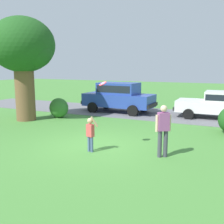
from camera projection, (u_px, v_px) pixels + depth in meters
ground_plane at (95, 145)px, 10.22m from camera, size 80.00×80.00×0.00m
driveway_strip at (152, 114)px, 16.86m from camera, size 28.00×4.40×0.02m
oak_tree_large at (24, 50)px, 14.41m from camera, size 3.46×3.46×5.57m
shrub_near_tree at (59, 108)px, 15.63m from camera, size 1.13×1.01×1.14m
parked_sedan at (217, 104)px, 15.29m from camera, size 4.43×2.15×1.56m
parked_suv at (119, 96)px, 17.33m from camera, size 4.76×2.22×1.92m
child_thrower at (90, 132)px, 9.37m from camera, size 0.47×0.22×1.29m
frisbee at (103, 84)px, 9.34m from camera, size 0.30×0.27×0.21m
adult_onlooker at (163, 128)px, 8.78m from camera, size 0.45×0.39×1.74m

